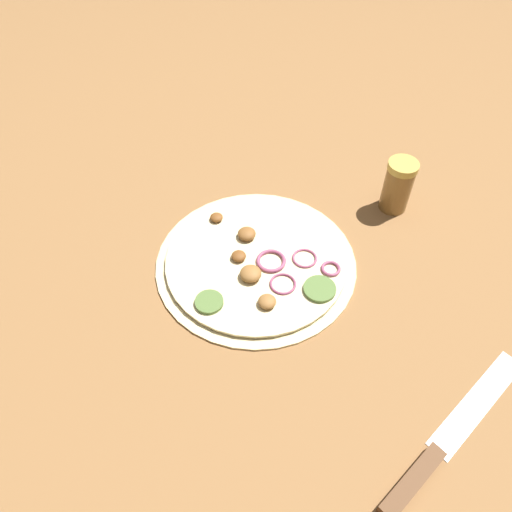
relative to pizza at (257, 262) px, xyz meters
name	(u,v)px	position (x,y,z in m)	size (l,w,h in m)	color
ground_plane	(256,263)	(0.00, 0.00, -0.01)	(3.00, 3.00, 0.00)	olive
pizza	(257,262)	(0.00, 0.00, 0.00)	(0.31, 0.31, 0.03)	beige
knife	(432,458)	(0.29, 0.20, 0.00)	(0.21, 0.22, 0.02)	silver
spice_jar	(398,186)	(-0.13, 0.23, 0.04)	(0.05, 0.05, 0.09)	olive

